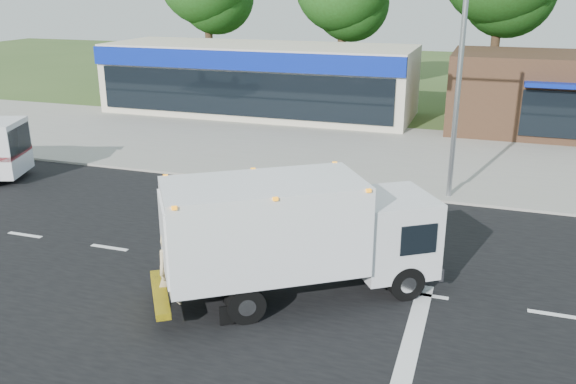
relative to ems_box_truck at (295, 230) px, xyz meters
name	(u,v)px	position (x,y,z in m)	size (l,w,h in m)	color
ground	(307,278)	(0.02, 1.02, -1.74)	(120.00, 120.00, 0.00)	#385123
road_asphalt	(307,278)	(0.02, 1.02, -1.73)	(60.00, 14.00, 0.02)	black
sidewalk	(369,184)	(0.02, 9.22, -1.68)	(60.00, 2.40, 0.12)	gray
parking_apron	(393,148)	(0.02, 15.02, -1.73)	(60.00, 9.00, 0.02)	gray
lane_markings	(345,310)	(1.37, -0.33, -1.72)	(55.20, 7.00, 0.01)	silver
ems_box_truck	(295,230)	(0.00, 0.00, 0.00)	(6.82, 5.51, 3.02)	black
emergency_worker	(171,269)	(-2.61, -1.36, -0.79)	(0.70, 0.80, 1.94)	tan
retail_strip_mall	(259,79)	(-8.98, 20.95, 0.27)	(18.00, 6.20, 4.00)	beige
brown_storefront	(551,93)	(7.02, 21.00, 0.26)	(10.00, 6.70, 4.00)	#382316
traffic_signal_pole	(441,58)	(2.37, 8.62, 3.18)	(3.51, 0.25, 8.00)	gray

